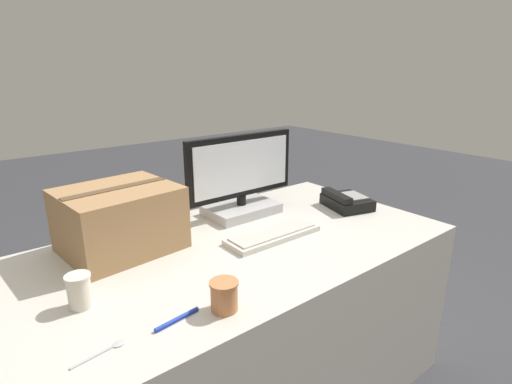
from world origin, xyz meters
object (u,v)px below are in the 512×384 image
Objects in this scene: desk_phone at (346,201)px; paper_cup_right at (224,296)px; spoon at (108,349)px; paper_cup_left at (79,291)px; keyboard at (273,234)px; cardboard_box at (120,219)px; pen_marker at (177,319)px; monitor at (241,183)px.

paper_cup_right is (-0.96, -0.34, 0.01)m from desk_phone.
paper_cup_left is at bearing 80.80° from spoon.
cardboard_box is at bearing 151.48° from keyboard.
paper_cup_left is (-0.75, -0.02, 0.04)m from keyboard.
paper_cup_left is 0.39m from cardboard_box.
cardboard_box is (-1.03, 0.23, 0.09)m from desk_phone.
paper_cup_left is 0.24× the size of cardboard_box.
paper_cup_right reaches higher than spoon.
paper_cup_left reaches higher than pen_marker.
keyboard is 4.01× the size of paper_cup_left.
paper_cup_left is 0.24m from spoon.
paper_cup_left is (-1.27, -0.07, 0.02)m from desk_phone.
paper_cup_left reaches higher than keyboard.
paper_cup_left reaches higher than paper_cup_right.
monitor reaches higher than desk_phone.
keyboard is 0.53m from paper_cup_right.
monitor is 0.53m from desk_phone.
monitor is 5.57× the size of paper_cup_left.
paper_cup_left is 0.72× the size of pen_marker.
keyboard is 1.56× the size of desk_phone.
monitor is 6.34× the size of paper_cup_right.
pen_marker reaches higher than spoon.
cardboard_box is at bearing 51.93° from paper_cup_left.
spoon is (-0.83, -0.56, -0.15)m from monitor.
monitor is 0.79m from paper_cup_right.
keyboard reaches higher than spoon.
spoon is 0.60m from cardboard_box.
monitor is 0.34m from keyboard.
pen_marker is (-0.06, -0.54, -0.11)m from cardboard_box.
paper_cup_right is at bearing -82.54° from cardboard_box.
paper_cup_right is 0.64× the size of pen_marker.
keyboard is at bearing -102.58° from monitor.
desk_phone is 1.02m from paper_cup_right.
desk_phone is (0.52, 0.05, 0.02)m from keyboard.
paper_cup_left is 0.72× the size of spoon.
monitor is 4.04× the size of pen_marker.
monitor is at bearing 25.97° from spoon.
monitor is 0.58m from cardboard_box.
desk_phone is 2.91× the size of paper_cup_right.
cardboard_box is at bearing -176.39° from desk_phone.
cardboard_box reaches higher than keyboard.
monitor is 2.18× the size of desk_phone.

